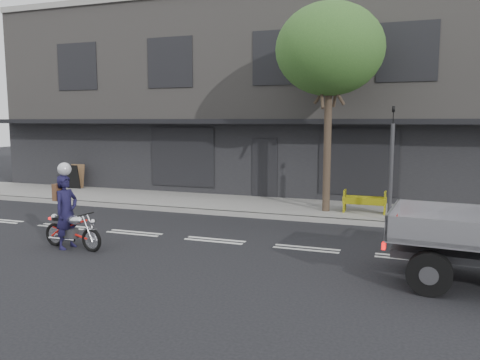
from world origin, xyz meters
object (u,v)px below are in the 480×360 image
at_px(rider, 66,212).
at_px(sandwich_board, 72,177).
at_px(traffic_light_pole, 391,170).
at_px(construction_barrier, 364,202).
at_px(street_tree, 330,50).
at_px(motorcycle, 72,230).

bearing_deg(rider, sandwich_board, 44.82).
relative_size(traffic_light_pole, construction_barrier, 2.61).
relative_size(rider, construction_barrier, 1.34).
bearing_deg(street_tree, traffic_light_pole, -23.03).
bearing_deg(motorcycle, construction_barrier, 49.54).
bearing_deg(sandwich_board, rider, -55.28).
xyz_separation_m(street_tree, sandwich_board, (-11.14, 1.37, -4.61)).
bearing_deg(sandwich_board, construction_barrier, -10.37).
bearing_deg(rider, street_tree, -34.68).
relative_size(traffic_light_pole, sandwich_board, 3.38).
distance_m(motorcycle, construction_barrier, 8.70).
distance_m(street_tree, rider, 9.16).
bearing_deg(street_tree, rider, -131.30).
relative_size(construction_barrier, sandwich_board, 1.29).
height_order(traffic_light_pole, construction_barrier, traffic_light_pole).
height_order(rider, sandwich_board, rider).
relative_size(motorcycle, sandwich_board, 1.71).
xyz_separation_m(rider, sandwich_board, (-5.84, 7.41, -0.23)).
bearing_deg(construction_barrier, sandwich_board, 173.12).
xyz_separation_m(motorcycle, rider, (-0.15, 0.00, 0.43)).
bearing_deg(traffic_light_pole, motorcycle, -144.04).
bearing_deg(rider, motorcycle, -83.41).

